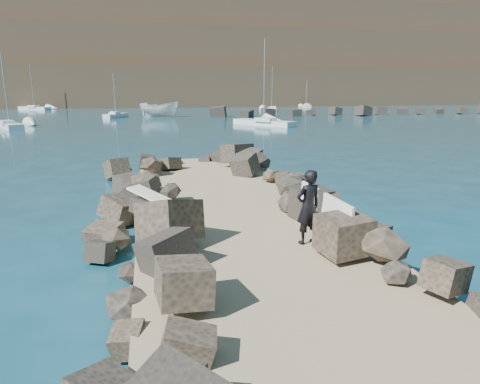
{
  "coord_description": "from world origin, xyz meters",
  "views": [
    {
      "loc": [
        -2.56,
        -12.9,
        4.46
      ],
      "look_at": [
        0.0,
        -1.0,
        1.5
      ],
      "focal_mm": 32.0,
      "sensor_mm": 36.0,
      "label": 1
    }
  ],
  "objects_px": {
    "surfboard_resting": "(157,202)",
    "boat_imported": "(159,109)",
    "surfer_with_board": "(311,207)",
    "sailboat_b": "(116,116)"
  },
  "relations": [
    {
      "from": "surfboard_resting",
      "to": "boat_imported",
      "type": "distance_m",
      "value": 57.29
    },
    {
      "from": "boat_imported",
      "to": "surfer_with_board",
      "type": "xyz_separation_m",
      "value": [
        1.92,
        -60.53,
        0.36
      ]
    },
    {
      "from": "surfer_with_board",
      "to": "boat_imported",
      "type": "bearing_deg",
      "value": 91.82
    },
    {
      "from": "surfer_with_board",
      "to": "sailboat_b",
      "type": "relative_size",
      "value": 0.34
    },
    {
      "from": "boat_imported",
      "to": "surfboard_resting",
      "type": "bearing_deg",
      "value": -166.6
    },
    {
      "from": "surfboard_resting",
      "to": "boat_imported",
      "type": "relative_size",
      "value": 0.35
    },
    {
      "from": "boat_imported",
      "to": "sailboat_b",
      "type": "xyz_separation_m",
      "value": [
        -6.7,
        -0.53,
        -0.85
      ]
    },
    {
      "from": "surfer_with_board",
      "to": "sailboat_b",
      "type": "xyz_separation_m",
      "value": [
        -8.62,
        60.01,
        -1.21
      ]
    },
    {
      "from": "surfboard_resting",
      "to": "sailboat_b",
      "type": "xyz_separation_m",
      "value": [
        -4.89,
        56.73,
        -0.69
      ]
    },
    {
      "from": "surfboard_resting",
      "to": "surfer_with_board",
      "type": "xyz_separation_m",
      "value": [
        3.73,
        -3.28,
        0.53
      ]
    }
  ]
}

